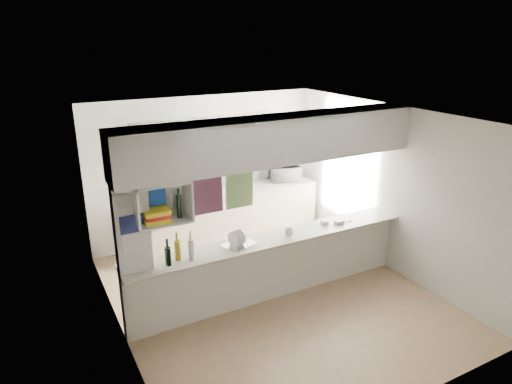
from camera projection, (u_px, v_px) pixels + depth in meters
floor at (272, 296)px, 6.60m from camera, size 4.80×4.80×0.00m
ceiling at (275, 116)px, 5.75m from camera, size 4.80×4.80×0.00m
wall_back at (206, 169)px, 8.17m from camera, size 4.20×0.00×4.20m
wall_left at (116, 244)px, 5.23m from camera, size 0.00×4.80×4.80m
wall_right at (389, 189)px, 7.11m from camera, size 0.00×4.80×4.80m
servery_partition at (262, 189)px, 5.98m from camera, size 4.20×0.50×2.60m
cubby_shelf at (160, 205)px, 5.29m from camera, size 0.65×0.35×0.50m
kitchen_run at (221, 196)px, 8.18m from camera, size 3.60×0.63×2.24m
microwave at (285, 173)px, 8.70m from camera, size 0.62×0.51×0.30m
bowl at (284, 165)px, 8.60m from camera, size 0.27×0.27×0.07m
dish_rack at (239, 239)px, 6.06m from camera, size 0.50×0.43×0.23m
cup at (289, 232)px, 6.32m from camera, size 0.14×0.14×0.09m
wine_bottles at (179, 251)px, 5.60m from camera, size 0.38×0.16×0.38m
plastic_tubs at (331, 222)px, 6.75m from camera, size 0.49×0.21×0.07m
utensil_jar at (178, 195)px, 7.79m from camera, size 0.10×0.10×0.14m
knife_block at (203, 189)px, 8.01m from camera, size 0.10×0.08×0.19m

